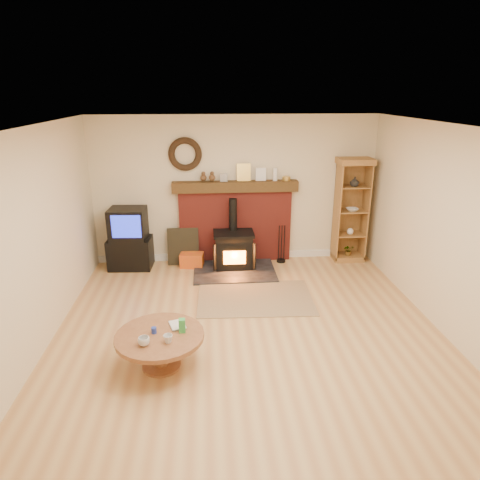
{
  "coord_description": "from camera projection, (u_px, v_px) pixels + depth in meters",
  "views": [
    {
      "loc": [
        -0.49,
        -4.69,
        2.98
      ],
      "look_at": [
        -0.05,
        1.0,
        0.97
      ],
      "focal_mm": 32.0,
      "sensor_mm": 36.0,
      "label": 1
    }
  ],
  "objects": [
    {
      "name": "leaning_painting",
      "position": [
        183.0,
        246.0,
        7.65
      ],
      "size": [
        0.56,
        0.15,
        0.66
      ],
      "primitive_type": "cube",
      "rotation": [
        -0.17,
        0.0,
        0.0
      ],
      "color": "black",
      "rests_on": "ground"
    },
    {
      "name": "wood_stove",
      "position": [
        234.0,
        252.0,
        7.46
      ],
      "size": [
        1.4,
        1.0,
        1.22
      ],
      "color": "black",
      "rests_on": "ground"
    },
    {
      "name": "room_shell",
      "position": [
        248.0,
        205.0,
        4.95
      ],
      "size": [
        5.02,
        5.52,
        2.61
      ],
      "color": "beige",
      "rests_on": "ground"
    },
    {
      "name": "tv_unit",
      "position": [
        129.0,
        240.0,
        7.45
      ],
      "size": [
        0.76,
        0.56,
        1.08
      ],
      "color": "black",
      "rests_on": "ground"
    },
    {
      "name": "fire_tools",
      "position": [
        281.0,
        255.0,
        7.8
      ],
      "size": [
        0.16,
        0.16,
        0.7
      ],
      "color": "black",
      "rests_on": "ground"
    },
    {
      "name": "area_rug",
      "position": [
        255.0,
        298.0,
        6.47
      ],
      "size": [
        1.76,
        1.24,
        0.01
      ],
      "primitive_type": "cube",
      "rotation": [
        0.0,
        0.0,
        -0.04
      ],
      "color": "brown",
      "rests_on": "ground"
    },
    {
      "name": "firelog_box",
      "position": [
        192.0,
        260.0,
        7.59
      ],
      "size": [
        0.44,
        0.31,
        0.25
      ],
      "primitive_type": "cube",
      "rotation": [
        0.0,
        0.0,
        -0.15
      ],
      "color": "orange",
      "rests_on": "ground"
    },
    {
      "name": "chimney_breast",
      "position": [
        235.0,
        218.0,
        7.68
      ],
      "size": [
        2.2,
        0.22,
        1.78
      ],
      "color": "maroon",
      "rests_on": "ground"
    },
    {
      "name": "ground",
      "position": [
        250.0,
        338.0,
        5.43
      ],
      "size": [
        5.5,
        5.5,
        0.0
      ],
      "primitive_type": "plane",
      "color": "#B9824D",
      "rests_on": "ground"
    },
    {
      "name": "curio_cabinet",
      "position": [
        351.0,
        210.0,
        7.68
      ],
      "size": [
        0.6,
        0.43,
        1.87
      ],
      "color": "brown",
      "rests_on": "ground"
    },
    {
      "name": "coffee_table",
      "position": [
        160.0,
        341.0,
        4.76
      ],
      "size": [
        0.99,
        0.99,
        0.58
      ],
      "color": "brown",
      "rests_on": "ground"
    }
  ]
}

